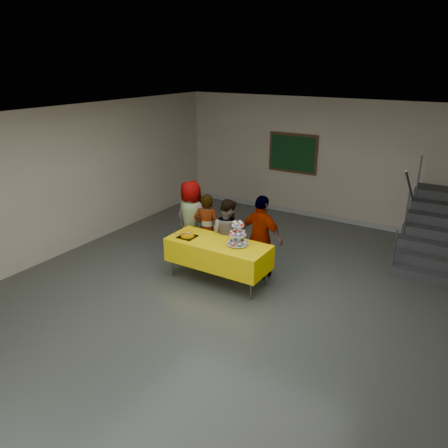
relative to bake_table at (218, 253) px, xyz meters
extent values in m
plane|color=#4C514C|center=(0.57, -0.74, -0.56)|extent=(10.00, 10.00, 0.00)
cube|color=#BCB097|center=(0.57, 4.26, 0.94)|extent=(8.00, 0.04, 3.00)
cube|color=#BCB097|center=(-3.43, -0.74, 0.94)|extent=(0.04, 10.00, 3.00)
cube|color=silver|center=(0.57, -0.74, 2.44)|extent=(8.00, 10.00, 0.04)
cube|color=#999999|center=(0.57, 4.24, -0.50)|extent=(7.90, 0.03, 0.12)
cylinder|color=#595960|center=(-0.84, -0.29, -0.19)|extent=(0.04, 0.04, 0.73)
cylinder|color=#595960|center=(0.84, -0.29, -0.19)|extent=(0.04, 0.04, 0.73)
cylinder|color=#595960|center=(-0.84, 0.29, -0.19)|extent=(0.04, 0.04, 0.73)
cylinder|color=#595960|center=(0.84, 0.29, -0.19)|extent=(0.04, 0.04, 0.73)
cube|color=#595960|center=(0.00, 0.00, 0.18)|extent=(1.80, 0.70, 0.02)
cube|color=#FFD905|center=(0.00, 0.00, -0.01)|extent=(1.88, 0.78, 0.44)
cylinder|color=silver|center=(0.37, 0.06, 0.22)|extent=(0.18, 0.18, 0.01)
cylinder|color=silver|center=(0.37, 0.06, 0.42)|extent=(0.02, 0.02, 0.42)
cylinder|color=silver|center=(0.37, 0.06, 0.24)|extent=(0.38, 0.38, 0.01)
cylinder|color=silver|center=(0.37, 0.06, 0.41)|extent=(0.30, 0.30, 0.01)
cylinder|color=silver|center=(0.37, 0.06, 0.58)|extent=(0.22, 0.22, 0.01)
cube|color=black|center=(-0.60, -0.10, 0.22)|extent=(0.30, 0.30, 0.02)
cylinder|color=#FFAB00|center=(-0.60, -0.10, 0.27)|extent=(0.25, 0.25, 0.07)
ellipsoid|color=#FFAB00|center=(-0.60, -0.10, 0.30)|extent=(0.25, 0.25, 0.05)
ellipsoid|color=white|center=(-0.56, -0.14, 0.32)|extent=(0.08, 0.08, 0.02)
cube|color=silver|center=(-0.62, -0.23, 0.32)|extent=(0.30, 0.16, 0.04)
imported|color=slate|center=(-1.11, 0.72, 0.23)|extent=(0.83, 0.59, 1.58)
imported|color=slate|center=(-0.60, 0.54, 0.16)|extent=(0.61, 0.51, 1.43)
imported|color=slate|center=(-0.13, 0.53, 0.15)|extent=(0.74, 0.61, 1.41)
imported|color=slate|center=(0.58, 0.56, 0.23)|extent=(0.98, 0.53, 1.58)
cube|color=#424447|center=(3.27, 2.01, -0.47)|extent=(1.30, 0.30, 0.18)
cube|color=#424447|center=(3.27, 2.31, -0.38)|extent=(1.30, 0.30, 0.36)
cube|color=#424447|center=(3.27, 2.61, -0.29)|extent=(1.30, 0.30, 0.54)
cube|color=#424447|center=(3.27, 2.91, -0.20)|extent=(1.30, 0.30, 0.72)
cube|color=#424447|center=(3.27, 3.21, -0.11)|extent=(1.30, 0.30, 0.90)
cube|color=#424447|center=(3.27, 3.51, -0.02)|extent=(1.30, 0.30, 1.08)
cube|color=#424447|center=(3.27, 3.81, 0.07)|extent=(1.30, 0.30, 1.26)
cube|color=#424447|center=(3.27, 4.11, 0.07)|extent=(1.30, 0.30, 1.26)
cylinder|color=#595960|center=(2.67, 1.96, -0.11)|extent=(0.04, 0.04, 0.90)
cylinder|color=#595960|center=(2.67, 2.76, 0.43)|extent=(0.04, 0.04, 0.90)
cylinder|color=#595960|center=(2.67, 3.66, 0.97)|extent=(0.04, 0.04, 0.90)
cylinder|color=#595960|center=(2.67, 2.81, 0.88)|extent=(0.04, 1.85, 1.20)
cube|color=#472B16|center=(-0.43, 4.23, 1.04)|extent=(1.30, 0.04, 1.00)
cube|color=#123A18|center=(-0.43, 4.20, 1.04)|extent=(1.18, 0.02, 0.88)
camera|label=1|loc=(3.87, -6.07, 3.27)|focal=35.00mm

